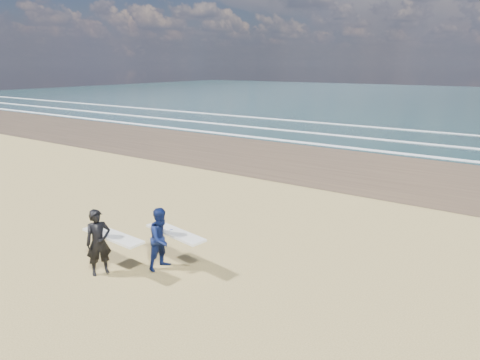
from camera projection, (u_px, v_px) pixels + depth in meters
The scene contains 2 objects.
surfer_near at pixel (100, 242), 12.10m from camera, with size 2.23×1.09×1.93m.
surfer_far at pixel (163, 238), 12.46m from camera, with size 2.25×1.26×1.86m.
Camera 1 is at (10.35, -6.38, 5.85)m, focal length 32.00 mm.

